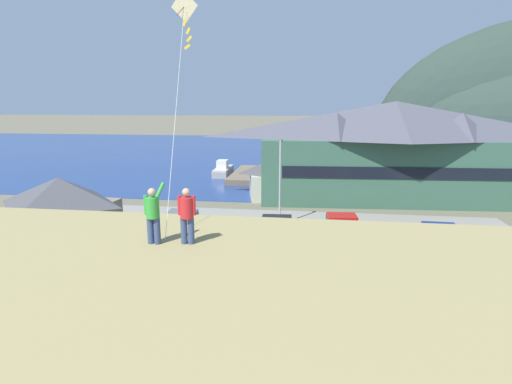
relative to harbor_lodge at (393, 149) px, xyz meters
name	(u,v)px	position (x,y,z in m)	size (l,w,h in m)	color
ground_plane	(240,277)	(-12.08, -21.14, -5.31)	(600.00, 600.00, 0.00)	#66604C
parking_lot_pad	(252,247)	(-12.08, -16.14, -5.26)	(40.00, 20.00, 0.10)	gray
bay_water	(292,153)	(-12.08, 38.86, -5.30)	(360.00, 84.00, 0.03)	navy
harbor_lodge	(393,149)	(0.00, 0.00, 0.00)	(28.29, 10.49, 10.05)	#38604C
storage_shed_near_lot	(61,212)	(-25.05, -17.94, -2.72)	(7.18, 6.45, 4.99)	#756B5B
storage_shed_waterside	(275,177)	(-11.95, -0.57, -3.09)	(6.44, 6.05, 4.26)	beige
wharf_dock	(245,174)	(-17.05, 11.35, -4.96)	(3.20, 12.45, 0.70)	#70604C
moored_boat_wharfside	(223,170)	(-20.36, 12.35, -4.59)	(2.13, 6.22, 2.16)	#A8A399
parked_car_corner_spot	(93,257)	(-20.69, -21.82, -4.25)	(4.21, 2.07, 1.82)	#236633
parked_car_front_row_silver	(438,237)	(0.39, -15.28, -4.25)	(4.26, 2.17, 1.82)	navy
parked_car_mid_row_near	(275,229)	(-10.61, -14.84, -4.25)	(4.30, 2.25, 1.82)	black
parked_car_lone_by_shed	(184,222)	(-17.62, -14.15, -4.25)	(4.27, 2.20, 1.82)	slate
parked_car_mid_row_center	(469,270)	(0.42, -20.93, -4.25)	(4.22, 2.09, 1.82)	#236633
parked_car_mid_row_far	(345,256)	(-6.07, -19.62, -4.25)	(4.33, 2.32, 1.82)	red
parked_car_front_row_end	(243,258)	(-11.98, -20.80, -4.25)	(4.20, 2.06, 1.82)	#9EA3A8
parked_car_back_row_left	(343,226)	(-5.77, -13.62, -4.25)	(4.33, 2.32, 1.82)	red
parking_light_pole	(280,176)	(-10.64, -10.58, -1.20)	(0.24, 0.78, 6.94)	#ADADB2
person_kite_flyer	(153,214)	(-12.89, -31.50, 1.30)	(0.55, 0.64, 1.86)	#384770
person_companion	(187,214)	(-11.87, -31.37, 1.28)	(0.55, 0.40, 1.74)	#384770
flying_kite	(184,16)	(-13.54, -25.52, 8.06)	(1.58, 6.18, 8.78)	beige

